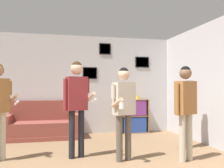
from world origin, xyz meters
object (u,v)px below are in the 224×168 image
couch (43,126)px  person_player_foreground_center (77,98)px  person_spectator_near_bookshelf (186,103)px  person_spectator_far_right (186,99)px  drinking_cup (138,97)px  bookshelf (134,116)px  person_watcher_holding_cup (124,104)px

couch → person_player_foreground_center: (0.66, -1.96, 0.78)m
person_spectator_near_bookshelf → person_spectator_far_right: size_ratio=0.97×
person_player_foreground_center → person_spectator_far_right: bearing=5.3°
couch → drinking_cup: (2.56, 0.19, 0.69)m
bookshelf → person_player_foreground_center: (-1.78, -2.15, 0.61)m
person_player_foreground_center → person_watcher_holding_cup: 0.87m
drinking_cup → couch: bearing=-175.7°
couch → person_spectator_far_right: person_spectator_far_right is taller
person_player_foreground_center → person_spectator_far_right: person_player_foreground_center is taller
couch → person_player_foreground_center: 2.20m
couch → bookshelf: size_ratio=1.85×
person_spectator_near_bookshelf → person_spectator_far_right: bearing=59.7°
bookshelf → person_spectator_near_bookshelf: person_spectator_near_bookshelf is taller
bookshelf → drinking_cup: drinking_cup is taller
person_spectator_far_right → drinking_cup: person_spectator_far_right is taller
person_spectator_near_bookshelf → drinking_cup: size_ratio=16.39×
drinking_cup → bookshelf: bearing=-179.7°
couch → bookshelf: bookshelf is taller
couch → person_player_foreground_center: bearing=-71.3°
person_spectator_near_bookshelf → person_spectator_far_right: person_spectator_far_right is taller
bookshelf → person_spectator_near_bookshelf: (0.04, -2.78, 0.53)m
couch → person_spectator_near_bookshelf: person_spectator_near_bookshelf is taller
person_player_foreground_center → person_watcher_holding_cup: size_ratio=1.08×
person_player_foreground_center → person_spectator_near_bookshelf: (1.82, -0.63, -0.08)m
person_player_foreground_center → drinking_cup: bearing=48.5°
person_watcher_holding_cup → person_spectator_near_bookshelf: size_ratio=0.99×
bookshelf → person_spectator_far_right: size_ratio=0.56×
person_watcher_holding_cup → drinking_cup: 2.76m
person_watcher_holding_cup → drinking_cup: size_ratio=16.17×
person_player_foreground_center → person_spectator_far_right: (2.31, 0.21, -0.04)m
couch → person_spectator_near_bookshelf: size_ratio=1.06×
person_watcher_holding_cup → drinking_cup: (1.12, 2.53, 0.01)m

